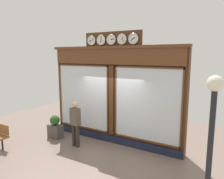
# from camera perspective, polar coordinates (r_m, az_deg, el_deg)

# --- Properties ---
(ground_plane) EXTENTS (14.00, 14.00, 0.00)m
(ground_plane) POSITION_cam_1_polar(r_m,az_deg,el_deg) (6.49, -13.77, -21.93)
(ground_plane) COLOR #7A665B
(shop_facade) EXTENTS (5.48, 0.42, 4.15)m
(shop_facade) POSITION_cam_1_polar(r_m,az_deg,el_deg) (8.03, 0.46, -1.31)
(shop_facade) COLOR #4C2B16
(shop_facade) RESTS_ON ground_plane
(pedestrian) EXTENTS (0.39, 0.27, 1.69)m
(pedestrian) POSITION_cam_1_polar(r_m,az_deg,el_deg) (7.91, -9.80, -8.55)
(pedestrian) COLOR #312A24
(pedestrian) RESTS_ON ground_plane
(street_lamp) EXTENTS (0.28, 0.28, 3.00)m
(street_lamp) POSITION_cam_1_polar(r_m,az_deg,el_deg) (4.15, 25.10, -9.94)
(street_lamp) COLOR black
(street_lamp) RESTS_ON ground_plane
(planter_box) EXTENTS (0.56, 0.36, 0.54)m
(planter_box) POSITION_cam_1_polar(r_m,az_deg,el_deg) (9.09, -14.93, -10.74)
(planter_box) COLOR #4C4742
(planter_box) RESTS_ON ground_plane
(planter_shrub) EXTENTS (0.39, 0.39, 0.39)m
(planter_shrub) POSITION_cam_1_polar(r_m,az_deg,el_deg) (8.94, -15.06, -7.92)
(planter_shrub) COLOR #285623
(planter_shrub) RESTS_ON planter_box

